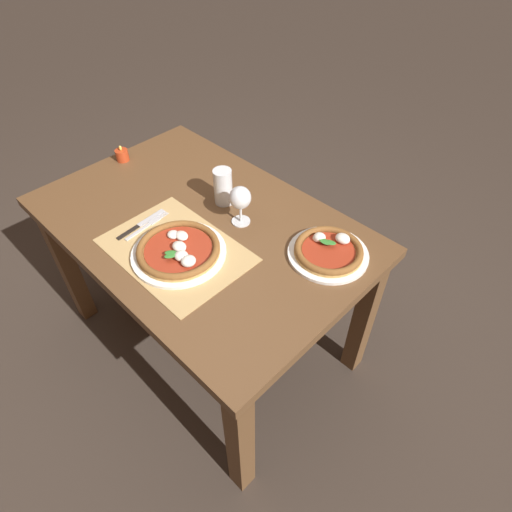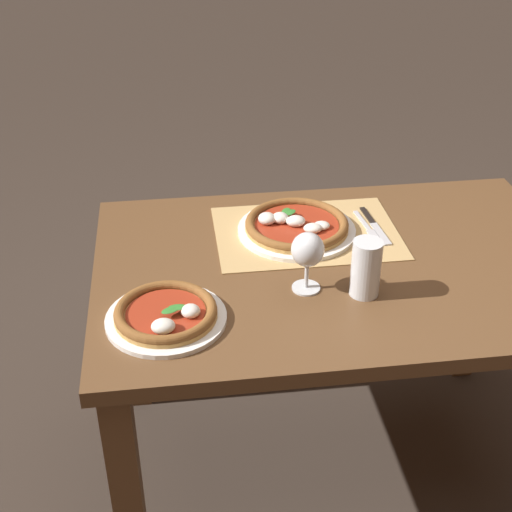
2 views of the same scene
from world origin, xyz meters
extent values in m
plane|color=#382D26|center=(0.00, 0.00, 0.00)|extent=(24.00, 24.00, 0.00)
cube|color=brown|center=(0.00, 0.00, 0.72)|extent=(1.27, 0.84, 0.04)
cube|color=brown|center=(-0.58, -0.36, 0.35)|extent=(0.07, 0.07, 0.70)
cube|color=brown|center=(0.58, -0.36, 0.35)|extent=(0.07, 0.07, 0.70)
cube|color=brown|center=(0.58, 0.36, 0.35)|extent=(0.07, 0.07, 0.70)
cube|color=tan|center=(0.06, -0.16, 0.74)|extent=(0.50, 0.36, 0.00)
cylinder|color=white|center=(0.09, -0.16, 0.75)|extent=(0.33, 0.33, 0.01)
cylinder|color=tan|center=(0.09, -0.16, 0.76)|extent=(0.29, 0.29, 0.01)
torus|color=brown|center=(0.09, -0.16, 0.77)|extent=(0.29, 0.29, 0.02)
cylinder|color=maroon|center=(0.09, -0.16, 0.77)|extent=(0.23, 0.23, 0.00)
ellipsoid|color=silver|center=(0.09, -0.16, 0.78)|extent=(0.05, 0.04, 0.03)
ellipsoid|color=silver|center=(0.13, -0.18, 0.78)|extent=(0.05, 0.05, 0.03)
ellipsoid|color=silver|center=(0.02, -0.13, 0.78)|extent=(0.04, 0.04, 0.02)
ellipsoid|color=silver|center=(0.17, -0.18, 0.78)|extent=(0.05, 0.05, 0.03)
ellipsoid|color=silver|center=(0.05, -0.12, 0.78)|extent=(0.05, 0.04, 0.02)
ellipsoid|color=#337A2D|center=(0.11, -0.21, 0.79)|extent=(0.04, 0.05, 0.00)
ellipsoid|color=#337A2D|center=(0.10, -0.20, 0.79)|extent=(0.05, 0.05, 0.00)
cylinder|color=white|center=(0.45, 0.20, 0.75)|extent=(0.28, 0.28, 0.01)
cylinder|color=tan|center=(0.45, 0.20, 0.76)|extent=(0.24, 0.24, 0.01)
torus|color=brown|center=(0.45, 0.20, 0.77)|extent=(0.24, 0.24, 0.02)
cylinder|color=maroon|center=(0.45, 0.20, 0.76)|extent=(0.18, 0.18, 0.00)
ellipsoid|color=silver|center=(0.39, 0.21, 0.77)|extent=(0.04, 0.04, 0.02)
ellipsoid|color=silver|center=(0.40, 0.22, 0.78)|extent=(0.04, 0.04, 0.03)
ellipsoid|color=silver|center=(0.46, 0.27, 0.78)|extent=(0.05, 0.05, 0.03)
ellipsoid|color=#337A2D|center=(0.43, 0.21, 0.78)|extent=(0.04, 0.02, 0.00)
ellipsoid|color=#337A2D|center=(0.44, 0.21, 0.78)|extent=(0.05, 0.04, 0.00)
cylinder|color=silver|center=(0.11, 0.11, 0.74)|extent=(0.07, 0.07, 0.00)
cylinder|color=silver|center=(0.11, 0.11, 0.78)|extent=(0.01, 0.01, 0.06)
ellipsoid|color=silver|center=(0.11, 0.11, 0.85)|extent=(0.08, 0.08, 0.08)
ellipsoid|color=#C17019|center=(0.11, 0.11, 0.84)|extent=(0.07, 0.07, 0.05)
cylinder|color=silver|center=(-0.02, 0.15, 0.81)|extent=(0.07, 0.07, 0.15)
cylinder|color=black|center=(-0.02, 0.15, 0.80)|extent=(0.07, 0.07, 0.12)
cylinder|color=silver|center=(-0.02, 0.15, 0.86)|extent=(0.07, 0.07, 0.02)
cube|color=#B7B7BC|center=(-0.11, -0.20, 0.75)|extent=(0.02, 0.12, 0.00)
cube|color=#B7B7BC|center=(-0.12, -0.12, 0.75)|extent=(0.03, 0.05, 0.00)
cylinder|color=#B7B7BC|center=(-0.12, -0.07, 0.75)|extent=(0.01, 0.04, 0.00)
cylinder|color=#B7B7BC|center=(-0.12, -0.07, 0.75)|extent=(0.01, 0.04, 0.00)
cylinder|color=#B7B7BC|center=(-0.13, -0.07, 0.75)|extent=(0.01, 0.04, 0.00)
cylinder|color=#B7B7BC|center=(-0.13, -0.07, 0.75)|extent=(0.01, 0.04, 0.00)
cube|color=black|center=(-0.13, -0.22, 0.75)|extent=(0.02, 0.10, 0.01)
cube|color=#B7B7BC|center=(-0.14, -0.12, 0.75)|extent=(0.03, 0.12, 0.00)
camera|label=1|loc=(1.01, -0.73, 1.78)|focal=30.00mm
camera|label=2|loc=(0.42, 1.52, 1.73)|focal=50.00mm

